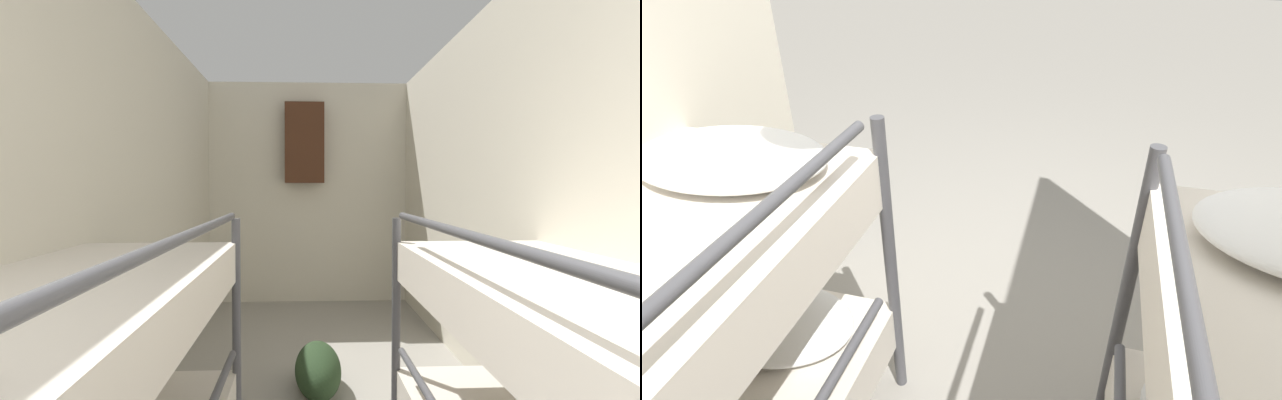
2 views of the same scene
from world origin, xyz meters
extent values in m
plane|color=gray|center=(0.00, 0.00, 0.00)|extent=(20.00, 20.00, 0.00)
cylinder|color=#4C4C51|center=(-0.40, 0.57, 0.59)|extent=(0.04, 0.04, 1.19)
cylinder|color=#4C4C51|center=(0.40, 0.57, 0.59)|extent=(0.04, 0.04, 1.19)
ellipsoid|color=white|center=(0.77, 0.79, 0.46)|extent=(0.59, 0.40, 0.09)
ellipsoid|color=white|center=(0.77, 0.79, 1.11)|extent=(0.59, 0.40, 0.09)
camera|label=1|loc=(-0.07, 0.30, 1.35)|focal=24.00mm
camera|label=2|loc=(-0.21, 1.86, 1.75)|focal=28.00mm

